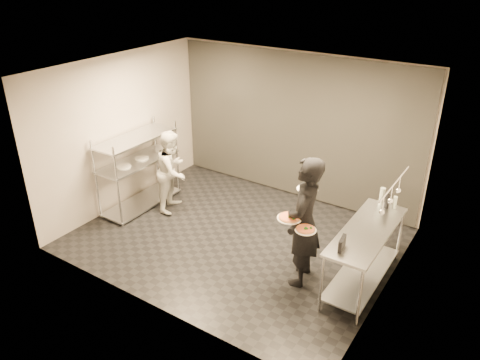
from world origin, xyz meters
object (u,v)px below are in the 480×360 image
Objects in this scene: waiter at (304,222)px; bottle_clear at (395,202)px; chef at (173,171)px; pizza_plate_near at (290,218)px; pos_monitor at (342,243)px; pass_rack at (138,168)px; pizza_plate_far at (306,229)px; salad_plate at (308,188)px; bottle_green at (382,196)px; prep_counter at (365,248)px; bottle_dark at (387,201)px.

bottle_clear is (0.90, 1.18, 0.05)m from waiter.
waiter is at bearing -118.67° from chef.
pizza_plate_near reaches higher than pos_monitor.
pass_rack reaches higher than pizza_plate_far.
pizza_plate_near is at bearing -92.52° from salad_plate.
pizza_plate_far is (3.09, -0.88, 0.27)m from chef.
pizza_plate_near is 1.12× the size of salad_plate.
bottle_clear is (1.05, 1.34, -0.06)m from pizza_plate_near.
salad_plate is at bearing -140.03° from bottle_clear.
bottle_clear is at bearing 39.97° from salad_plate.
bottle_green is at bearing 10.69° from pass_rack.
waiter reaches higher than pass_rack.
prep_counter is 3.74m from chef.
pos_monitor is (0.79, -0.57, -0.33)m from salad_plate.
salad_plate is (-0.27, 0.56, 0.30)m from pizza_plate_far.
bottle_dark reaches higher than bottle_clear.
chef is (0.60, 0.26, -0.01)m from pass_rack.
pos_monitor is at bearing -120.36° from chef.
waiter is at bearing -125.73° from bottle_dark.
pass_rack is 3.46m from pizza_plate_near.
bottle_clear is at bearing -98.49° from chef.
prep_counter is 7.25× the size of bottle_dark.
pizza_plate_near is at bearing -126.65° from bottle_dark.
pizza_plate_near is at bearing -149.84° from prep_counter.
pizza_plate_far is (0.14, -0.25, 0.06)m from waiter.
prep_counter is 1.16m from pizza_plate_near.
chef is at bearing -172.00° from bottle_clear.
bottle_dark reaches higher than pizza_plate_far.
chef is 5.50× the size of bottle_green.
pass_rack is at bearing 179.03° from salad_plate.
salad_plate is 1.03m from pos_monitor.
prep_counter is at bearing 44.40° from pizza_plate_far.
pass_rack is 8.34× the size of bottle_clear.
pos_monitor is at bearing -36.07° from salad_plate.
chef reaches higher than salad_plate.
pos_monitor reaches higher than prep_counter.
bottle_clear is at bearing 130.29° from waiter.
salad_plate reaches higher than bottle_clear.
pizza_plate_near is 1.18× the size of pizza_plate_far.
chef reaches higher than prep_counter.
pass_rack is at bearing 171.05° from pizza_plate_near.
chef is 7.93× the size of bottle_clear.
chef is 3.90m from bottle_clear.
pos_monitor is (4.21, -0.63, 0.23)m from pass_rack.
prep_counter is 5.24× the size of pizza_plate_near.
pizza_plate_far is (0.29, -0.09, -0.04)m from pizza_plate_near.
bottle_clear is (0.12, 0.80, 0.39)m from prep_counter.
waiter is 1.27× the size of chef.
prep_counter is 0.91m from bottle_green.
bottle_dark is (3.75, 0.48, 0.28)m from chef.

